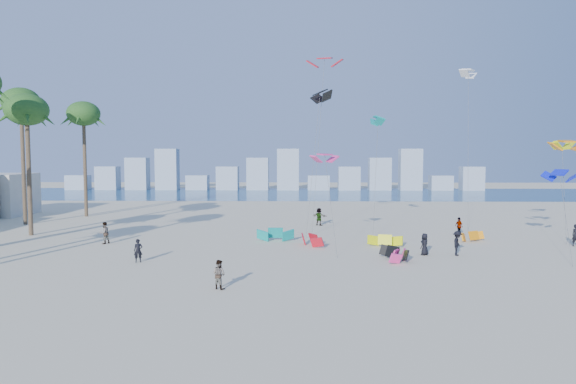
{
  "coord_description": "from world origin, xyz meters",
  "views": [
    {
      "loc": [
        3.95,
        -22.64,
        7.38
      ],
      "look_at": [
        3.0,
        16.0,
        4.5
      ],
      "focal_mm": 32.04,
      "sensor_mm": 36.0,
      "label": 1
    }
  ],
  "objects": [
    {
      "name": "distant_skyline",
      "position": [
        -1.19,
        82.0,
        3.09
      ],
      "size": [
        85.0,
        3.0,
        8.4
      ],
      "color": "#9EADBF",
      "rests_on": "ground"
    },
    {
      "name": "flying_kites",
      "position": [
        14.42,
        23.91,
        11.64
      ],
      "size": [
        25.34,
        18.65,
        17.21
      ],
      "color": "#F7368E",
      "rests_on": "ground"
    },
    {
      "name": "kitesurfer_mid",
      "position": [
        -0.51,
        4.89,
        0.81
      ],
      "size": [
        0.98,
        0.92,
        1.61
      ],
      "primitive_type": "imported",
      "rotation": [
        0.0,
        0.0,
        2.61
      ],
      "color": "gray",
      "rests_on": "ground"
    },
    {
      "name": "kitesurfers_far",
      "position": [
        8.62,
        20.95,
        0.88
      ],
      "size": [
        38.99,
        16.94,
        1.81
      ],
      "color": "black",
      "rests_on": "ground"
    },
    {
      "name": "kitesurfer_near",
      "position": [
        -7.1,
        11.63,
        0.8
      ],
      "size": [
        0.66,
        0.52,
        1.6
      ],
      "primitive_type": "imported",
      "rotation": [
        0.0,
        0.0,
        0.26
      ],
      "color": "black",
      "rests_on": "ground"
    },
    {
      "name": "ocean",
      "position": [
        0.0,
        72.0,
        0.01
      ],
      "size": [
        220.0,
        220.0,
        0.0
      ],
      "primitive_type": "plane",
      "color": "navy",
      "rests_on": "ground"
    },
    {
      "name": "grounded_kites",
      "position": [
        8.44,
        17.41,
        0.45
      ],
      "size": [
        19.86,
        10.54,
        1.01
      ],
      "color": "red",
      "rests_on": "ground"
    },
    {
      "name": "ground",
      "position": [
        0.0,
        0.0,
        0.0
      ],
      "size": [
        220.0,
        220.0,
        0.0
      ],
      "primitive_type": "plane",
      "color": "beige",
      "rests_on": "ground"
    }
  ]
}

